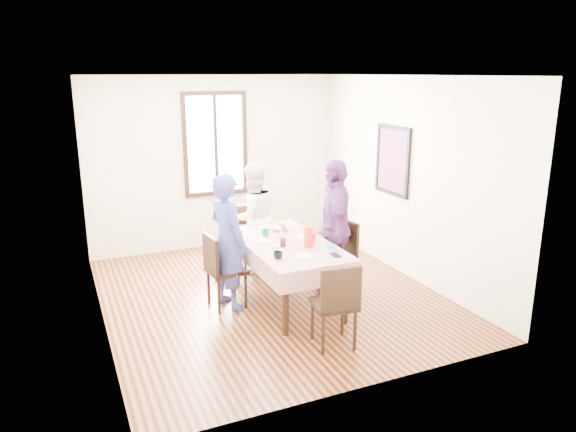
% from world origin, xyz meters
% --- Properties ---
extents(ground, '(4.50, 4.50, 0.00)m').
position_xyz_m(ground, '(0.00, 0.00, 0.00)').
color(ground, black).
rests_on(ground, ground).
extents(back_wall, '(4.00, 0.00, 4.00)m').
position_xyz_m(back_wall, '(0.00, 2.25, 1.35)').
color(back_wall, beige).
rests_on(back_wall, ground).
extents(right_wall, '(0.00, 4.50, 4.50)m').
position_xyz_m(right_wall, '(2.00, 0.00, 1.35)').
color(right_wall, beige).
rests_on(right_wall, ground).
extents(window_frame, '(1.02, 0.06, 1.62)m').
position_xyz_m(window_frame, '(0.00, 2.23, 1.65)').
color(window_frame, black).
rests_on(window_frame, back_wall).
extents(window_pane, '(0.90, 0.02, 1.50)m').
position_xyz_m(window_pane, '(0.00, 2.24, 1.65)').
color(window_pane, white).
rests_on(window_pane, back_wall).
extents(art_poster, '(0.04, 0.76, 0.96)m').
position_xyz_m(art_poster, '(1.98, 0.30, 1.55)').
color(art_poster, red).
rests_on(art_poster, right_wall).
extents(dining_table, '(0.85, 1.74, 0.75)m').
position_xyz_m(dining_table, '(0.12, -0.25, 0.38)').
color(dining_table, black).
rests_on(dining_table, ground).
extents(tablecloth, '(0.97, 1.86, 0.01)m').
position_xyz_m(tablecloth, '(0.12, -0.25, 0.76)').
color(tablecloth, '#630E11').
rests_on(tablecloth, dining_table).
extents(chair_left, '(0.45, 0.45, 0.91)m').
position_xyz_m(chair_left, '(-0.59, -0.09, 0.46)').
color(chair_left, black).
rests_on(chair_left, ground).
extents(chair_right, '(0.47, 0.47, 0.91)m').
position_xyz_m(chair_right, '(0.83, -0.20, 0.46)').
color(chair_right, black).
rests_on(chair_right, ground).
extents(chair_far, '(0.42, 0.42, 0.91)m').
position_xyz_m(chair_far, '(0.12, 0.95, 0.46)').
color(chair_far, black).
rests_on(chair_far, ground).
extents(chair_near, '(0.47, 0.47, 0.91)m').
position_xyz_m(chair_near, '(0.12, -1.45, 0.46)').
color(chair_near, black).
rests_on(chair_near, ground).
extents(person_left, '(0.54, 0.68, 1.62)m').
position_xyz_m(person_left, '(-0.57, -0.09, 0.81)').
color(person_left, '#393F93').
rests_on(person_left, ground).
extents(person_far, '(0.82, 0.67, 1.55)m').
position_xyz_m(person_far, '(0.12, 0.93, 0.77)').
color(person_far, white).
rests_on(person_far, ground).
extents(person_right, '(0.80, 1.09, 1.72)m').
position_xyz_m(person_right, '(0.81, -0.20, 0.86)').
color(person_right, '#623077').
rests_on(person_right, ground).
extents(mug_black, '(0.11, 0.11, 0.08)m').
position_xyz_m(mug_black, '(-0.20, -0.75, 0.80)').
color(mug_black, black).
rests_on(mug_black, tablecloth).
extents(mug_flag, '(0.14, 0.14, 0.10)m').
position_xyz_m(mug_flag, '(0.39, -0.39, 0.81)').
color(mug_flag, red).
rests_on(mug_flag, tablecloth).
extents(mug_green, '(0.13, 0.13, 0.08)m').
position_xyz_m(mug_green, '(-0.02, 0.10, 0.80)').
color(mug_green, '#0C7226').
rests_on(mug_green, tablecloth).
extents(serving_bowl, '(0.28, 0.28, 0.05)m').
position_xyz_m(serving_bowl, '(0.24, 0.22, 0.79)').
color(serving_bowl, white).
rests_on(serving_bowl, tablecloth).
extents(juice_carton, '(0.08, 0.08, 0.25)m').
position_xyz_m(juice_carton, '(0.28, -0.54, 0.89)').
color(juice_carton, red).
rests_on(juice_carton, tablecloth).
extents(butter_tub, '(0.10, 0.10, 0.05)m').
position_xyz_m(butter_tub, '(0.46, -0.75, 0.79)').
color(butter_tub, white).
rests_on(butter_tub, tablecloth).
extents(jam_jar, '(0.07, 0.07, 0.10)m').
position_xyz_m(jam_jar, '(0.02, -0.39, 0.81)').
color(jam_jar, black).
rests_on(jam_jar, tablecloth).
extents(drinking_glass, '(0.06, 0.06, 0.09)m').
position_xyz_m(drinking_glass, '(-0.15, -0.55, 0.81)').
color(drinking_glass, silver).
rests_on(drinking_glass, tablecloth).
extents(smartphone, '(0.08, 0.16, 0.01)m').
position_xyz_m(smartphone, '(0.43, -0.92, 0.77)').
color(smartphone, black).
rests_on(smartphone, tablecloth).
extents(flower_vase, '(0.07, 0.07, 0.13)m').
position_xyz_m(flower_vase, '(0.08, -0.22, 0.83)').
color(flower_vase, silver).
rests_on(flower_vase, tablecloth).
extents(plate_left, '(0.20, 0.20, 0.01)m').
position_xyz_m(plate_left, '(-0.14, -0.13, 0.77)').
color(plate_left, white).
rests_on(plate_left, tablecloth).
extents(plate_right, '(0.20, 0.20, 0.01)m').
position_xyz_m(plate_right, '(0.39, -0.16, 0.77)').
color(plate_right, white).
rests_on(plate_right, tablecloth).
extents(plate_far, '(0.20, 0.20, 0.01)m').
position_xyz_m(plate_far, '(0.12, 0.45, 0.77)').
color(plate_far, white).
rests_on(plate_far, tablecloth).
extents(plate_near, '(0.20, 0.20, 0.01)m').
position_xyz_m(plate_near, '(0.09, -0.82, 0.77)').
color(plate_near, white).
rests_on(plate_near, tablecloth).
extents(butter_lid, '(0.12, 0.12, 0.01)m').
position_xyz_m(butter_lid, '(0.46, -0.75, 0.82)').
color(butter_lid, blue).
rests_on(butter_lid, butter_tub).
extents(flower_bunch, '(0.09, 0.09, 0.10)m').
position_xyz_m(flower_bunch, '(0.08, -0.22, 0.94)').
color(flower_bunch, yellow).
rests_on(flower_bunch, flower_vase).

